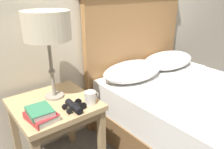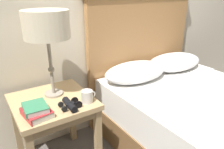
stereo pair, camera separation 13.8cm
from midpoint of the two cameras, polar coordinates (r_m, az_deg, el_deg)
nightstand at (r=1.58m, az=-12.70°, el=-9.09°), size 0.52×0.53×0.57m
bed at (r=1.91m, az=26.17°, el=-11.63°), size 1.25×1.93×1.27m
table_lamp at (r=1.46m, az=-14.14°, el=12.07°), size 0.30×0.30×0.59m
book_on_nightstand at (r=1.37m, az=-16.38°, el=-9.68°), size 0.16×0.20×0.04m
book_stacked_on_top at (r=1.35m, az=-16.75°, el=-8.35°), size 0.14×0.17×0.03m
binoculars_pair at (r=1.41m, az=-8.17°, el=-7.83°), size 0.14×0.16×0.05m
coffee_mug at (r=1.45m, az=-3.78°, el=-5.81°), size 0.10×0.08×0.08m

